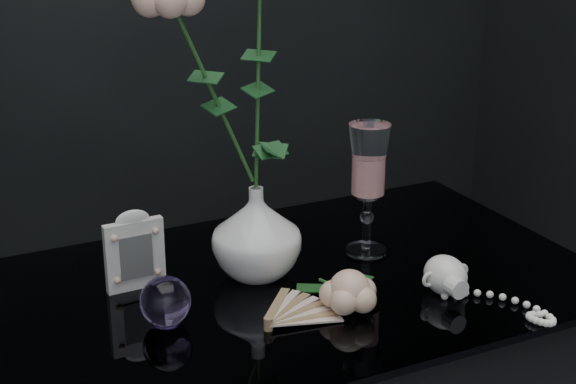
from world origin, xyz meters
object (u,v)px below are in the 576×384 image
loose_rose (349,291)px  wine_glass (368,190)px  vase (257,232)px  picture_frame (134,249)px  paperweight (165,301)px  pearl_jar (446,274)px

loose_rose → wine_glass: bearing=47.2°
vase → picture_frame: (-0.18, 0.04, -0.01)m
paperweight → loose_rose: paperweight is taller
pearl_jar → picture_frame: bearing=150.3°
picture_frame → paperweight: (0.00, -0.13, -0.03)m
vase → loose_rose: (0.07, -0.17, -0.04)m
vase → paperweight: vase is taller
loose_rose → pearl_jar: bearing=-9.6°
vase → wine_glass: bearing=0.1°
wine_glass → loose_rose: (-0.13, -0.17, -0.08)m
pearl_jar → wine_glass: bearing=97.9°
paperweight → pearl_jar: size_ratio=0.33×
paperweight → picture_frame: bearing=91.8°
wine_glass → paperweight: wine_glass is taller
picture_frame → pearl_jar: picture_frame is taller
wine_glass → pearl_jar: bearing=-80.4°
picture_frame → paperweight: 0.13m
pearl_jar → paperweight: bearing=165.7°
picture_frame → paperweight: size_ratio=1.78×
wine_glass → picture_frame: (-0.38, 0.04, -0.05)m
picture_frame → loose_rose: bearing=-41.0°
paperweight → loose_rose: (0.25, -0.08, -0.00)m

